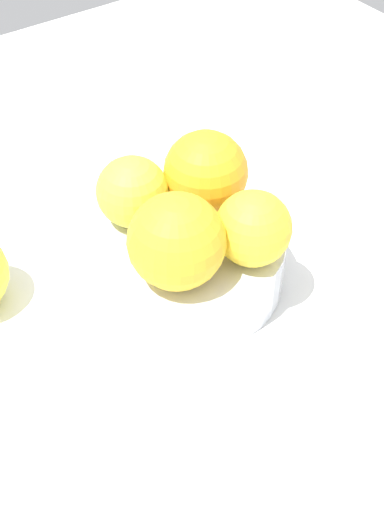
{
  "coord_description": "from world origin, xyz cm",
  "views": [
    {
      "loc": [
        26.19,
        37.13,
        47.23
      ],
      "look_at": [
        0.0,
        0.0,
        3.29
      ],
      "focal_mm": 49.84,
      "sensor_mm": 36.0,
      "label": 1
    }
  ],
  "objects_px": {
    "orange_in_bowl_1": "(253,228)",
    "orange_in_bowl_2": "(177,241)",
    "orange_in_bowl_3": "(132,192)",
    "orange_in_bowl_0": "(206,172)",
    "fruit_bowl": "(192,261)"
  },
  "relations": [
    {
      "from": "orange_in_bowl_1",
      "to": "orange_in_bowl_2",
      "type": "distance_m",
      "value": 0.07
    },
    {
      "from": "orange_in_bowl_0",
      "to": "orange_in_bowl_2",
      "type": "xyz_separation_m",
      "value": [
        0.07,
        0.06,
        0.0
      ]
    },
    {
      "from": "orange_in_bowl_2",
      "to": "orange_in_bowl_1",
      "type": "bearing_deg",
      "value": 165.58
    },
    {
      "from": "orange_in_bowl_2",
      "to": "orange_in_bowl_0",
      "type": "bearing_deg",
      "value": -140.01
    },
    {
      "from": "orange_in_bowl_1",
      "to": "orange_in_bowl_3",
      "type": "height_order",
      "value": "same"
    },
    {
      "from": "orange_in_bowl_0",
      "to": "orange_in_bowl_1",
      "type": "bearing_deg",
      "value": 84.03
    },
    {
      "from": "fruit_bowl",
      "to": "orange_in_bowl_1",
      "type": "height_order",
      "value": "orange_in_bowl_1"
    },
    {
      "from": "fruit_bowl",
      "to": "orange_in_bowl_3",
      "type": "bearing_deg",
      "value": -60.55
    },
    {
      "from": "orange_in_bowl_3",
      "to": "orange_in_bowl_1",
      "type": "bearing_deg",
      "value": 119.46
    },
    {
      "from": "fruit_bowl",
      "to": "orange_in_bowl_3",
      "type": "distance_m",
      "value": 0.08
    },
    {
      "from": "orange_in_bowl_3",
      "to": "fruit_bowl",
      "type": "bearing_deg",
      "value": 119.45
    },
    {
      "from": "orange_in_bowl_3",
      "to": "orange_in_bowl_2",
      "type": "bearing_deg",
      "value": 83.65
    },
    {
      "from": "fruit_bowl",
      "to": "orange_in_bowl_1",
      "type": "relative_size",
      "value": 2.55
    },
    {
      "from": "fruit_bowl",
      "to": "orange_in_bowl_3",
      "type": "relative_size",
      "value": 2.59
    },
    {
      "from": "orange_in_bowl_1",
      "to": "orange_in_bowl_3",
      "type": "xyz_separation_m",
      "value": [
        0.06,
        -0.1,
        -0.0
      ]
    }
  ]
}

